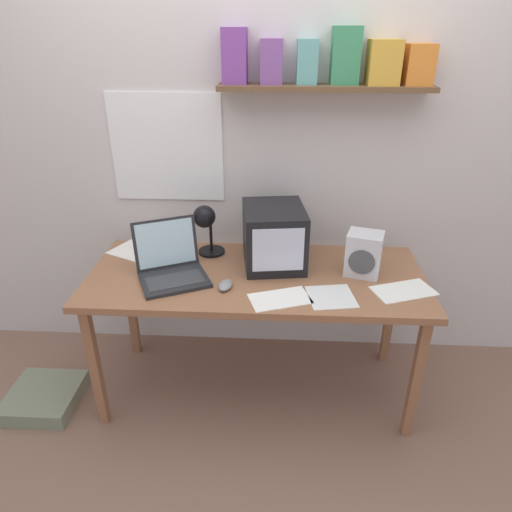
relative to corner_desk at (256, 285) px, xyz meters
name	(u,v)px	position (x,y,z in m)	size (l,w,h in m)	color
ground_plane	(256,387)	(0.00, 0.00, -0.68)	(12.00, 12.00, 0.00)	#876250
back_wall	(262,138)	(0.01, 0.48, 0.63)	(5.60, 0.24, 2.60)	silver
corner_desk	(256,285)	(0.00, 0.00, 0.00)	(1.67, 0.71, 0.74)	#966140
crt_monitor	(274,236)	(0.08, 0.13, 0.21)	(0.34, 0.40, 0.30)	black
laptop	(171,264)	(-0.42, -0.04, 0.13)	(0.41, 0.40, 0.27)	#232326
desk_lamp	(206,223)	(-0.27, 0.17, 0.26)	(0.15, 0.20, 0.30)	black
juice_glass	(154,248)	(-0.55, 0.15, 0.12)	(0.07, 0.07, 0.13)	white
space_heater	(364,254)	(0.53, 0.03, 0.17)	(0.20, 0.18, 0.22)	silver
computer_mouse	(225,285)	(-0.14, -0.15, 0.08)	(0.08, 0.11, 0.03)	gray
open_notebook	(404,291)	(0.70, -0.13, 0.06)	(0.32, 0.25, 0.00)	white
loose_paper_near_laptop	(134,250)	(-0.69, 0.23, 0.06)	(0.30, 0.28, 0.00)	white
loose_paper_near_monitor	(331,297)	(0.36, -0.20, 0.06)	(0.24, 0.24, 0.00)	silver
printed_handout	(280,299)	(0.12, -0.23, 0.06)	(0.31, 0.24, 0.00)	white
floor_cushion	(44,397)	(-1.14, -0.19, -0.63)	(0.36, 0.36, 0.09)	gray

